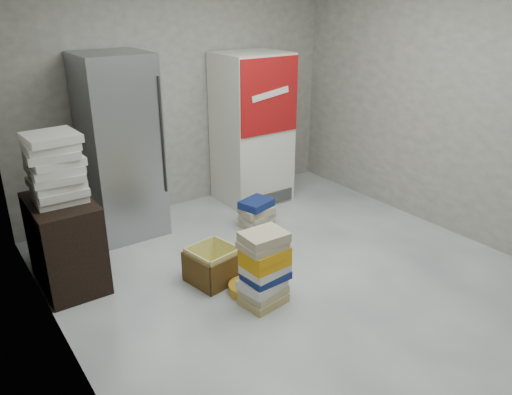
{
  "coord_description": "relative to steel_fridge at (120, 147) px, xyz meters",
  "views": [
    {
      "loc": [
        -2.58,
        -2.74,
        2.42
      ],
      "look_at": [
        -0.18,
        0.7,
        0.7
      ],
      "focal_mm": 35.0,
      "sensor_mm": 36.0,
      "label": 1
    }
  ],
  "objects": [
    {
      "name": "wood_shelf",
      "position": [
        -0.83,
        -0.73,
        -0.55
      ],
      "size": [
        0.5,
        0.8,
        0.8
      ],
      "primitive_type": "cube",
      "color": "black",
      "rests_on": "ground"
    },
    {
      "name": "cardboard_box",
      "position": [
        0.24,
        -1.43,
        -0.82
      ],
      "size": [
        0.47,
        0.47,
        0.32
      ],
      "rotation": [
        0.0,
        0.0,
        0.18
      ],
      "color": "gold",
      "rests_on": "ground"
    },
    {
      "name": "ground",
      "position": [
        0.9,
        -2.13,
        -0.95
      ],
      "size": [
        5.0,
        5.0,
        0.0
      ],
      "primitive_type": "plane",
      "color": "silver",
      "rests_on": "ground"
    },
    {
      "name": "coke_cooler",
      "position": [
        1.65,
        -0.01,
        -0.05
      ],
      "size": [
        0.8,
        0.73,
        1.8
      ],
      "color": "silver",
      "rests_on": "ground"
    },
    {
      "name": "steel_fridge",
      "position": [
        0.0,
        0.0,
        0.0
      ],
      "size": [
        0.7,
        0.72,
        1.9
      ],
      "color": "#ADB0B6",
      "rests_on": "ground"
    },
    {
      "name": "phonebook_stack_side",
      "position": [
        1.22,
        -0.72,
        -0.79
      ],
      "size": [
        0.42,
        0.37,
        0.32
      ],
      "rotation": [
        0.0,
        0.0,
        0.13
      ],
      "color": "tan",
      "rests_on": "ground"
    },
    {
      "name": "phonebook_stack_main",
      "position": [
        0.42,
        -1.98,
        -0.62
      ],
      "size": [
        0.41,
        0.35,
        0.65
      ],
      "rotation": [
        0.0,
        0.0,
        0.06
      ],
      "color": "tan",
      "rests_on": "ground"
    },
    {
      "name": "room_shell",
      "position": [
        0.9,
        -2.13,
        0.85
      ],
      "size": [
        4.04,
        5.04,
        2.82
      ],
      "color": "#A9A298",
      "rests_on": "ground"
    },
    {
      "name": "bucket_lid",
      "position": [
        0.38,
        -1.77,
        -0.91
      ],
      "size": [
        0.36,
        0.36,
        0.08
      ],
      "primitive_type": "cylinder",
      "rotation": [
        0.0,
        0.0,
        -0.15
      ],
      "color": "#BA811C",
      "rests_on": "ground"
    },
    {
      "name": "supply_box_stack",
      "position": [
        -0.82,
        -0.73,
        0.14
      ],
      "size": [
        0.44,
        0.45,
        0.58
      ],
      "color": "silver",
      "rests_on": "wood_shelf"
    }
  ]
}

